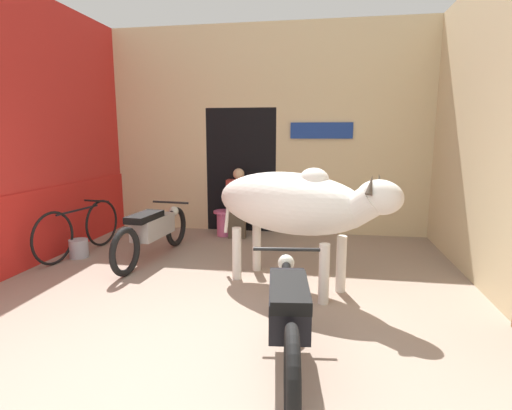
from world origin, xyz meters
TOP-DOWN VIEW (x-y plane):
  - ground_plane at (0.00, 0.00)m, footprint 30.00×30.00m
  - wall_left_shopfront at (-2.85, 2.26)m, footprint 0.25×4.55m
  - wall_back_with_doorway at (-0.16, 4.80)m, footprint 5.54×0.93m
  - wall_right_with_door at (2.86, 2.22)m, footprint 0.22×4.55m
  - cow at (0.68, 1.97)m, footprint 2.21×1.53m
  - motorcycle_near at (0.77, 0.38)m, footprint 0.58×2.03m
  - motorcycle_far at (-1.32, 2.68)m, footprint 0.58×2.01m
  - bicycle at (-2.47, 2.72)m, footprint 0.44×1.70m
  - shopkeeper_seated at (-0.41, 4.11)m, footprint 0.40×0.33m
  - plastic_stool at (-0.66, 4.12)m, footprint 0.37×0.37m
  - bucket at (-2.41, 2.57)m, footprint 0.26×0.26m

SIDE VIEW (x-z plane):
  - ground_plane at x=0.00m, z-range 0.00..0.00m
  - bucket at x=-2.41m, z-range 0.00..0.26m
  - plastic_stool at x=-0.66m, z-range 0.02..0.45m
  - bicycle at x=-2.47m, z-range 0.00..0.74m
  - motorcycle_far at x=-1.32m, z-range 0.05..0.79m
  - motorcycle_near at x=0.77m, z-range 0.06..0.82m
  - shopkeeper_seated at x=-0.41m, z-range 0.03..1.19m
  - cow at x=0.68m, z-range 0.28..1.66m
  - wall_back_with_doorway at x=-0.16m, z-range -0.25..3.33m
  - wall_left_shopfront at x=-2.85m, z-range -0.06..3.52m
  - wall_right_with_door at x=2.86m, z-range -0.03..3.55m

